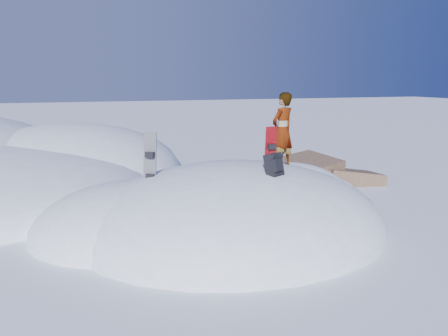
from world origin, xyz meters
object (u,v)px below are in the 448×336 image
object	(u,v)px
snowboard_red	(270,158)
backpack	(274,165)
person	(283,130)
snowboard_dark	(150,168)

from	to	relation	value
snowboard_red	backpack	bearing A→B (deg)	-113.57
backpack	person	distance (m)	1.35
backpack	snowboard_red	bearing A→B (deg)	43.54
snowboard_dark	person	distance (m)	3.12
snowboard_red	backpack	xyz separation A→B (m)	(-0.21, -0.63, -0.01)
snowboard_dark	backpack	size ratio (longest dim) A/B	2.87
backpack	person	xyz separation A→B (m)	(0.68, 1.01, 0.57)
snowboard_red	person	bearing A→B (deg)	33.58
snowboard_dark	backpack	distance (m)	2.69
snowboard_red	person	world-z (taller)	person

